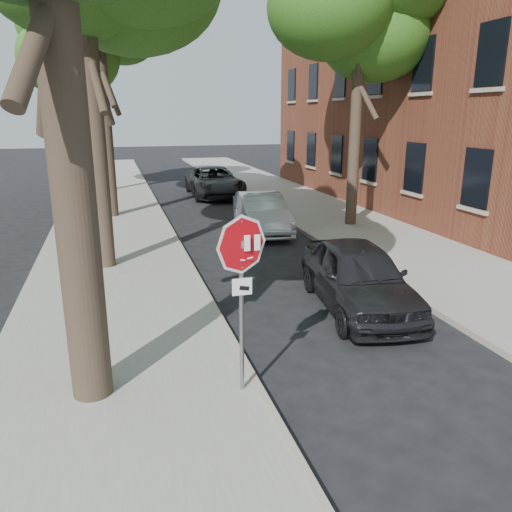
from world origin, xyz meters
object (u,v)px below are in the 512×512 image
at_px(stop_sign, 242,271).
at_px(car_b, 262,213).
at_px(apartment_building, 483,28).
at_px(car_d, 215,182).
at_px(car_a, 358,276).
at_px(tree_far, 93,46).
at_px(tree_right, 359,13).

distance_m(stop_sign, car_b, 10.68).
height_order(apartment_building, car_d, apartment_building).
bearing_deg(apartment_building, car_a, -135.39).
bearing_deg(stop_sign, car_d, 79.77).
bearing_deg(tree_far, car_b, -64.30).
xyz_separation_m(apartment_building, car_a, (-11.48, -11.33, -6.94)).
bearing_deg(stop_sign, tree_far, 95.46).
distance_m(apartment_building, car_a, 17.56).
relative_size(apartment_building, tree_far, 2.17).
relative_size(apartment_building, tree_right, 2.17).
distance_m(stop_sign, tree_right, 13.23).
height_order(stop_sign, car_b, stop_sign).
distance_m(tree_far, car_b, 13.90).
bearing_deg(tree_right, stop_sign, -123.38).
relative_size(apartment_building, stop_sign, 7.74).
height_order(car_a, car_b, car_a).
height_order(apartment_building, stop_sign, apartment_building).
bearing_deg(apartment_building, tree_right, -154.13).
bearing_deg(car_a, tree_far, 113.49).
height_order(tree_right, car_d, tree_right).
height_order(stop_sign, tree_right, tree_right).
xyz_separation_m(apartment_building, tree_right, (-8.02, -3.89, -0.44)).
bearing_deg(tree_far, stop_sign, -84.54).
xyz_separation_m(tree_far, car_a, (5.24, -18.44, -6.50)).
distance_m(car_a, car_d, 15.59).
relative_size(stop_sign, tree_right, 0.28).
relative_size(tree_right, car_d, 1.79).
bearing_deg(car_d, apartment_building, -19.34).
bearing_deg(car_a, car_b, 96.99).
relative_size(apartment_building, car_b, 4.91).
relative_size(tree_far, tree_right, 1.00).
xyz_separation_m(tree_right, car_d, (-3.38, 8.15, -6.49)).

